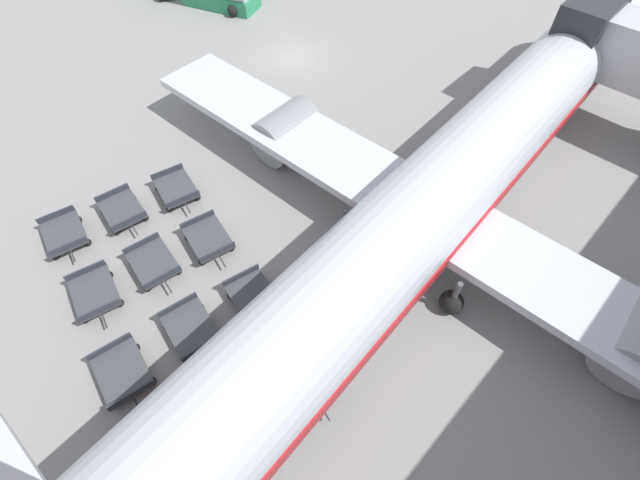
% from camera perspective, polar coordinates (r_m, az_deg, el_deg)
% --- Properties ---
extents(ground_plane, '(500.00, 500.00, 0.00)m').
position_cam_1_polar(ground_plane, '(33.57, -3.72, 23.17)').
color(ground_plane, gray).
extents(airplane, '(34.98, 43.15, 13.55)m').
position_cam_1_polar(airplane, '(19.95, 16.22, 6.51)').
color(airplane, silver).
rests_on(airplane, ground_plane).
extents(baggage_dolly_row_near_col_a, '(3.23, 2.22, 0.92)m').
position_cam_1_polar(baggage_dolly_row_near_col_a, '(23.97, -30.94, 0.71)').
color(baggage_dolly_row_near_col_a, '#424449').
rests_on(baggage_dolly_row_near_col_a, ground_plane).
extents(baggage_dolly_row_near_col_b, '(3.23, 2.26, 0.92)m').
position_cam_1_polar(baggage_dolly_row_near_col_b, '(21.18, -27.85, -6.28)').
color(baggage_dolly_row_near_col_b, '#424449').
rests_on(baggage_dolly_row_near_col_b, ground_plane).
extents(baggage_dolly_row_near_col_c, '(3.21, 2.13, 0.92)m').
position_cam_1_polar(baggage_dolly_row_near_col_c, '(18.91, -24.85, -15.74)').
color(baggage_dolly_row_near_col_c, '#424449').
rests_on(baggage_dolly_row_near_col_c, ground_plane).
extents(baggage_dolly_row_near_col_d, '(3.23, 2.28, 0.92)m').
position_cam_1_polar(baggage_dolly_row_near_col_d, '(17.38, -20.25, -25.94)').
color(baggage_dolly_row_near_col_d, '#424449').
rests_on(baggage_dolly_row_near_col_d, ground_plane).
extents(baggage_dolly_row_mid_a_col_a, '(3.21, 2.09, 0.92)m').
position_cam_1_polar(baggage_dolly_row_mid_a_col_a, '(23.69, -24.84, 3.62)').
color(baggage_dolly_row_mid_a_col_a, '#424449').
rests_on(baggage_dolly_row_mid_a_col_a, ground_plane).
extents(baggage_dolly_row_mid_a_col_b, '(3.20, 2.08, 0.92)m').
position_cam_1_polar(baggage_dolly_row_mid_a_col_b, '(21.01, -21.33, -2.90)').
color(baggage_dolly_row_mid_a_col_b, '#424449').
rests_on(baggage_dolly_row_mid_a_col_b, ground_plane).
extents(baggage_dolly_row_mid_a_col_c, '(3.21, 2.13, 0.92)m').
position_cam_1_polar(baggage_dolly_row_mid_a_col_c, '(18.76, -16.82, -11.24)').
color(baggage_dolly_row_mid_a_col_c, '#424449').
rests_on(baggage_dolly_row_mid_a_col_c, ground_plane).
extents(baggage_dolly_row_mid_a_col_d, '(3.23, 2.20, 0.92)m').
position_cam_1_polar(baggage_dolly_row_mid_a_col_d, '(17.06, -11.09, -22.49)').
color(baggage_dolly_row_mid_a_col_d, '#424449').
rests_on(baggage_dolly_row_mid_a_col_d, ground_plane).
extents(baggage_dolly_row_mid_b_col_a, '(3.23, 2.24, 0.92)m').
position_cam_1_polar(baggage_dolly_row_mid_b_col_a, '(23.72, -18.61, 6.49)').
color(baggage_dolly_row_mid_b_col_a, '#424449').
rests_on(baggage_dolly_row_mid_b_col_a, ground_plane).
extents(baggage_dolly_row_mid_b_col_b, '(3.23, 2.22, 0.92)m').
position_cam_1_polar(baggage_dolly_row_mid_b_col_b, '(21.07, -14.66, 0.16)').
color(baggage_dolly_row_mid_b_col_b, '#424449').
rests_on(baggage_dolly_row_mid_b_col_b, ground_plane).
extents(baggage_dolly_row_mid_b_col_c, '(3.23, 2.22, 0.92)m').
position_cam_1_polar(baggage_dolly_row_mid_b_col_c, '(18.86, -8.79, -7.63)').
color(baggage_dolly_row_mid_b_col_c, '#424449').
rests_on(baggage_dolly_row_mid_b_col_c, ground_plane).
extents(baggage_dolly_row_mid_b_col_d, '(3.23, 2.23, 0.92)m').
position_cam_1_polar(baggage_dolly_row_mid_b_col_d, '(17.25, -2.34, -17.75)').
color(baggage_dolly_row_mid_b_col_d, '#424449').
rests_on(baggage_dolly_row_mid_b_col_d, ground_plane).
extents(stand_guidance_stripe, '(1.67, 21.21, 0.01)m').
position_cam_1_polar(stand_guidance_stripe, '(18.79, -6.94, -10.70)').
color(stand_guidance_stripe, yellow).
rests_on(stand_guidance_stripe, ground_plane).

